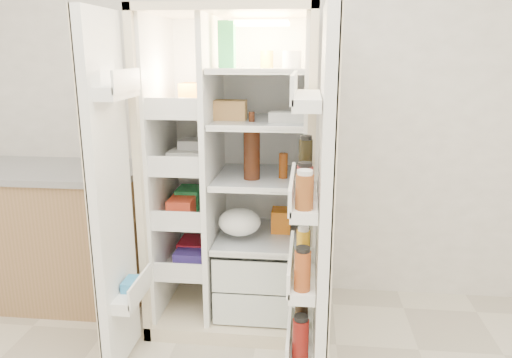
# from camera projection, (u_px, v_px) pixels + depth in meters

# --- Properties ---
(wall_back) EXTENTS (4.00, 0.02, 2.70)m
(wall_back) POSITION_uv_depth(u_px,v_px,m) (268.00, 88.00, 3.03)
(wall_back) COLOR white
(wall_back) RESTS_ON floor
(refrigerator) EXTENTS (0.92, 0.70, 1.80)m
(refrigerator) POSITION_uv_depth(u_px,v_px,m) (237.00, 196.00, 2.86)
(refrigerator) COLOR beige
(refrigerator) RESTS_ON floor
(freezer_door) EXTENTS (0.15, 0.40, 1.72)m
(freezer_door) POSITION_uv_depth(u_px,v_px,m) (112.00, 200.00, 2.30)
(freezer_door) COLOR white
(freezer_door) RESTS_ON floor
(fridge_door) EXTENTS (0.17, 0.58, 1.72)m
(fridge_door) POSITION_uv_depth(u_px,v_px,m) (320.00, 219.00, 2.12)
(fridge_door) COLOR white
(fridge_door) RESTS_ON floor
(kitchen_counter) EXTENTS (1.21, 0.64, 0.88)m
(kitchen_counter) POSITION_uv_depth(u_px,v_px,m) (54.00, 233.00, 3.12)
(kitchen_counter) COLOR #9B734D
(kitchen_counter) RESTS_ON floor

